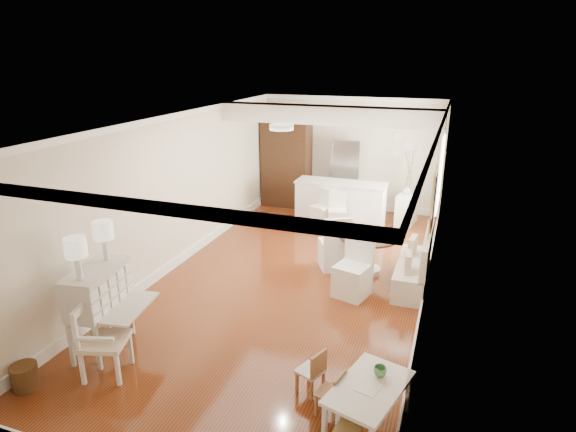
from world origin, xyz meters
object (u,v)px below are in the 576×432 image
Objects in this scene: kids_chair_b at (310,370)px; kids_table at (368,406)px; gustavian_armchair at (105,340)px; kids_chair_a at (330,392)px; slip_chair_near at (353,266)px; fridge at (359,178)px; wicker_basket at (25,377)px; bar_stool_left at (321,211)px; breakfast_counter at (340,204)px; kids_chair_c at (348,429)px; bar_stool_right at (337,215)px; secretary_bureau at (100,310)px; sideboard at (407,209)px; pantry_cabinet at (287,162)px; slip_chair_far at (334,241)px; dining_table at (368,254)px.

kids_table is at bearing 86.72° from kids_chair_b.
gustavian_armchair is 2.79m from kids_chair_a.
fridge reaches higher than slip_chair_near.
slip_chair_near reaches higher than wicker_basket.
breakfast_counter is at bearing 86.32° from bar_stool_left.
kids_chair_c is (0.30, -0.43, -0.03)m from kids_chair_a.
gustavian_armchair is 1.67× the size of kids_chair_b.
bar_stool_right is at bearing 69.83° from wicker_basket.
breakfast_counter is (-1.06, 5.79, 0.23)m from kids_chair_b.
fridge is at bearing 73.47° from wicker_basket.
slip_chair_near is at bearing 34.45° from secretary_bureau.
breakfast_counter reaches higher than kids_chair_c.
gustavian_armchair is 0.99m from wicker_basket.
secretary_bureau is 1.52× the size of sideboard.
kids_chair_a is at bearing -90.92° from bar_stool_right.
gustavian_armchair is at bearing -87.70° from pantry_cabinet.
kids_chair_a is 0.53× the size of slip_chair_near.
secretary_bureau is at bearing 179.08° from kids_chair_c.
pantry_cabinet is at bearing -86.66° from slip_chair_far.
dining_table is at bearing 100.69° from kids_table.
bar_stool_left is (-0.29, -0.56, -0.03)m from breakfast_counter.
secretary_bureau reaches higher than kids_chair_a.
bar_stool_right reaches higher than kids_chair_a.
sideboard is (0.36, 2.88, 0.02)m from dining_table.
kids_chair_c is at bearing 61.80° from kids_chair_b.
breakfast_counter is at bearing -29.64° from gustavian_armchair.
slip_chair_near is 1.11× the size of bar_stool_right.
slip_chair_far is (1.85, 3.99, 0.04)m from gustavian_armchair.
fridge is (2.35, 7.92, 0.75)m from wicker_basket.
kids_chair_c is 0.22× the size of pantry_cabinet.
bar_stool_right reaches higher than bar_stool_left.
kids_chair_c is at bearing 5.34° from wicker_basket.
dining_table is 2.25m from bar_stool_left.
slip_chair_far is at bearing -148.56° from kids_chair_b.
secretary_bureau is 4.22m from slip_chair_far.
bar_stool_left reaches higher than dining_table.
slip_chair_far is (-0.61, 3.46, 0.23)m from kids_chair_b.
bar_stool_right reaches higher than wicker_basket.
slip_chair_near is 1.11m from slip_chair_far.
sideboard is (0.44, 3.84, -0.16)m from slip_chair_near.
wicker_basket is at bearing -107.38° from breakfast_counter.
kids_chair_c is 0.64× the size of sideboard.
fridge is (0.49, 1.61, 0.42)m from bar_stool_left.
dining_table reaches higher than kids_chair_a.
pantry_cabinet is (-3.37, 7.59, 0.90)m from kids_chair_c.
bar_stool_right is (-0.95, 5.07, 0.19)m from kids_chair_b.
pantry_cabinet is (-3.07, 7.16, 0.87)m from kids_chair_a.
kids_chair_b is at bearing -73.57° from slip_chair_near.
wicker_basket is at bearing -165.62° from kids_chair_c.
kids_table is 1.07× the size of bar_stool_left.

